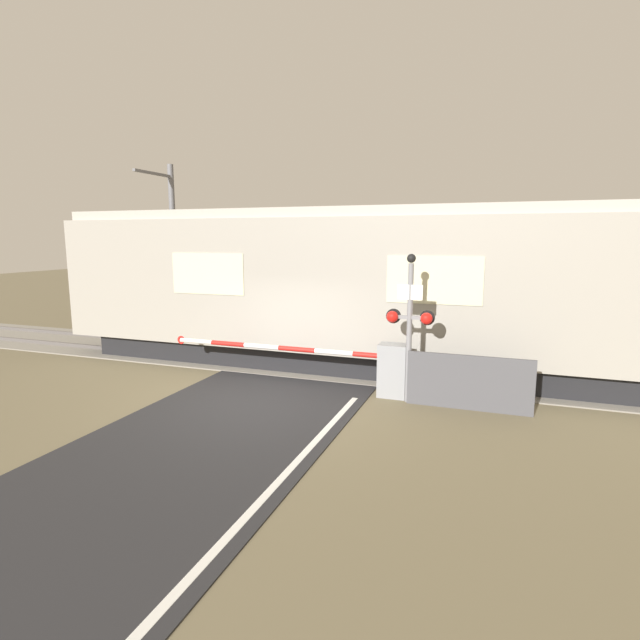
% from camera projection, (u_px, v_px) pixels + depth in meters
% --- Properties ---
extents(ground_plane, '(80.00, 80.00, 0.00)m').
position_uv_depth(ground_plane, '(258.00, 404.00, 10.19)').
color(ground_plane, '#6B6047').
extents(track_bed, '(36.00, 3.20, 0.13)m').
position_uv_depth(track_bed, '(318.00, 363.00, 13.50)').
color(track_bed, gray).
rests_on(track_bed, ground_plane).
extents(train, '(20.46, 2.88, 4.08)m').
position_uv_depth(train, '(441.00, 291.00, 12.09)').
color(train, black).
rests_on(train, ground_plane).
extents(crossing_barrier, '(5.71, 0.44, 1.14)m').
position_uv_depth(crossing_barrier, '(371.00, 366.00, 10.76)').
color(crossing_barrier, gray).
rests_on(crossing_barrier, ground_plane).
extents(signal_post, '(0.99, 0.26, 3.05)m').
position_uv_depth(signal_post, '(410.00, 319.00, 10.08)').
color(signal_post, gray).
rests_on(signal_post, ground_plane).
extents(catenary_pole, '(0.20, 1.90, 5.78)m').
position_uv_depth(catenary_pole, '(173.00, 247.00, 17.00)').
color(catenary_pole, slate).
rests_on(catenary_pole, ground_plane).
extents(roadside_fence, '(2.42, 0.06, 1.10)m').
position_uv_depth(roadside_fence, '(469.00, 383.00, 9.79)').
color(roadside_fence, '#4C4C51').
rests_on(roadside_fence, ground_plane).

